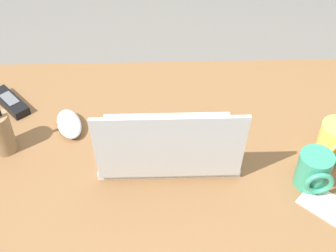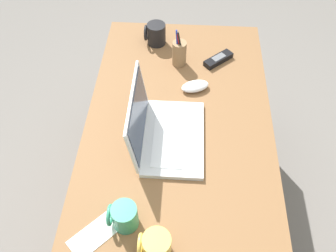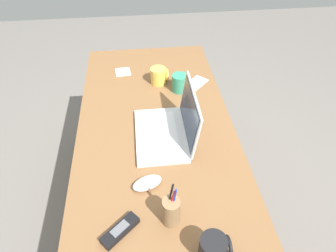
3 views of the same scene
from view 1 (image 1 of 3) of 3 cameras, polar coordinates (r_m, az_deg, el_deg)
The scene contains 7 objects.
desk at distance 1.49m, azimuth 2.05°, elevation -11.45°, with size 1.52×0.72×0.70m, color brown.
laptop at distance 1.15m, azimuth 0.06°, elevation -2.35°, with size 0.35×0.25×0.23m.
computer_mouse at distance 1.27m, azimuth -11.98°, elevation 0.26°, with size 0.06×0.12×0.03m, color white.
coffee_mug_tall at distance 1.24m, azimuth 19.83°, elevation -1.57°, with size 0.08×0.10×0.09m.
coffee_mug_spare at distance 1.14m, azimuth 17.41°, elevation -5.26°, with size 0.08×0.09×0.09m.
cordless_phone at distance 1.40m, azimuth -18.70°, elevation 2.80°, with size 0.13×0.13×0.03m.
pen_holder at distance 1.24m, azimuth -19.76°, elevation -0.75°, with size 0.06×0.06×0.18m.
Camera 1 is at (0.08, 0.86, 1.57)m, focal length 49.90 mm.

